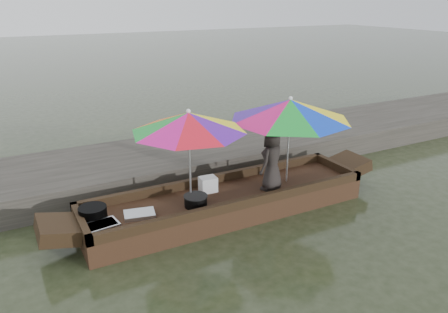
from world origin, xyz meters
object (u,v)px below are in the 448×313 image
umbrella_bow (190,158)px  tray_scallop (139,214)px  vendor (272,160)px  umbrella_stern (288,140)px  cooking_pot (93,214)px  boat_hull (227,204)px  supply_bag (208,184)px  charcoal_grill (196,201)px  tray_crayfish (102,227)px

umbrella_bow → tray_scallop: bearing=-176.4°
vendor → umbrella_stern: (0.45, 0.17, 0.23)m
cooking_pot → vendor: size_ratio=0.38×
boat_hull → supply_bag: size_ratio=17.37×
charcoal_grill → umbrella_bow: bearing=96.7°
tray_scallop → supply_bag: bearing=13.7°
tray_crayfish → supply_bag: 1.97m
vendor → cooking_pot: bearing=-31.8°
boat_hull → vendor: vendor is taller
boat_hull → cooking_pot: cooking_pot is taller
tray_crayfish → charcoal_grill: bearing=1.7°
cooking_pot → charcoal_grill: size_ratio=1.15×
supply_bag → vendor: (1.00, -0.43, 0.41)m
cooking_pot → supply_bag: (1.96, 0.13, 0.02)m
umbrella_bow → umbrella_stern: (1.88, 0.00, 0.00)m
umbrella_bow → umbrella_stern: size_ratio=0.85×
tray_crayfish → umbrella_stern: (3.35, 0.20, 0.73)m
charcoal_grill → boat_hull: bearing=13.3°
cooking_pot → supply_bag: bearing=3.7°
tray_crayfish → supply_bag: bearing=13.6°
cooking_pot → supply_bag: supply_bag is taller
umbrella_stern → boat_hull: bearing=180.0°
boat_hull → tray_scallop: (-1.54, -0.06, 0.21)m
cooking_pot → charcoal_grill: bearing=-10.6°
charcoal_grill → umbrella_bow: umbrella_bow is taller
boat_hull → umbrella_stern: size_ratio=2.30×
boat_hull → charcoal_grill: 0.71m
vendor → umbrella_bow: bearing=-32.6°
vendor → umbrella_bow: 1.46m
charcoal_grill → umbrella_stern: bearing=4.7°
tray_crayfish → supply_bag: supply_bag is taller
vendor → boat_hull: bearing=-38.1°
boat_hull → vendor: size_ratio=4.49×
tray_scallop → supply_bag: size_ratio=1.63×
cooking_pot → charcoal_grill: cooking_pot is taller
charcoal_grill → supply_bag: (0.42, 0.42, 0.05)m
charcoal_grill → cooking_pot: bearing=169.4°
tray_crayfish → vendor: 2.95m
tray_crayfish → cooking_pot: bearing=98.5°
tray_crayfish → supply_bag: size_ratio=1.63×
boat_hull → umbrella_bow: size_ratio=2.72×
cooking_pot → vendor: 3.01m
tray_scallop → umbrella_stern: 2.86m
charcoal_grill → vendor: 1.49m
boat_hull → supply_bag: supply_bag is taller
boat_hull → umbrella_stern: bearing=0.0°
tray_scallop → umbrella_stern: bearing=1.2°
cooking_pot → tray_crayfish: (0.05, -0.33, -0.06)m
cooking_pot → tray_scallop: size_ratio=0.91×
tray_crayfish → boat_hull: bearing=5.3°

